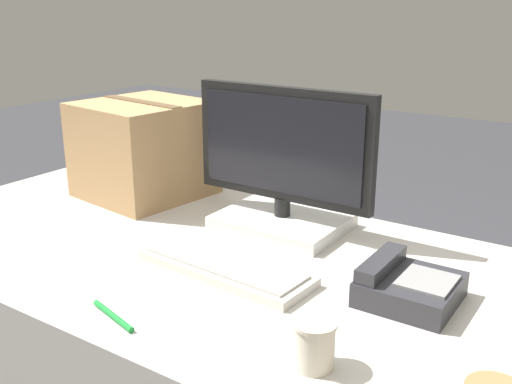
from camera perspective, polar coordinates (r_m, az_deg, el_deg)
office_desk at (r=1.71m, az=-4.82°, el=-16.94°), size 1.80×0.90×0.74m
monitor at (r=1.61m, az=2.54°, el=1.64°), size 0.52×0.26×0.39m
keyboard at (r=1.40m, az=-2.98°, el=-7.15°), size 0.44×0.17×0.03m
desk_phone at (r=1.30m, az=14.22°, el=-8.70°), size 0.19×0.19×0.08m
paper_cup_left at (r=1.06m, az=5.55°, el=-14.18°), size 0.08×0.08×0.09m
cardboard_box at (r=1.93m, az=-10.63°, el=4.06°), size 0.39×0.40×0.30m
pen_marker at (r=1.24m, az=-13.46°, el=-11.39°), size 0.14×0.05×0.01m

